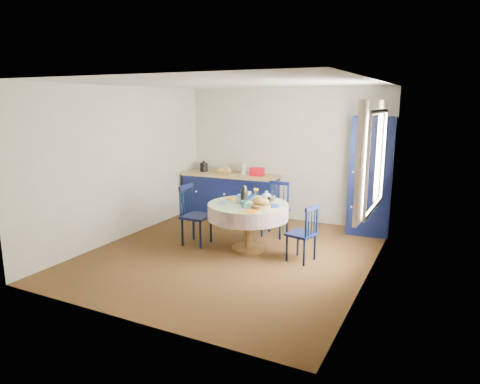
% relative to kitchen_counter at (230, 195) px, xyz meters
% --- Properties ---
extents(floor, '(4.50, 4.50, 0.00)m').
position_rel_kitchen_counter_xyz_m(floor, '(1.00, -1.90, -0.44)').
color(floor, black).
rests_on(floor, ground).
extents(ceiling, '(4.50, 4.50, 0.00)m').
position_rel_kitchen_counter_xyz_m(ceiling, '(1.00, -1.90, 2.06)').
color(ceiling, white).
rests_on(ceiling, wall_back).
extents(wall_back, '(4.00, 0.02, 2.50)m').
position_rel_kitchen_counter_xyz_m(wall_back, '(1.00, 0.35, 0.81)').
color(wall_back, silver).
rests_on(wall_back, floor).
extents(wall_left, '(0.02, 4.50, 2.50)m').
position_rel_kitchen_counter_xyz_m(wall_left, '(-1.00, -1.90, 0.81)').
color(wall_left, silver).
rests_on(wall_left, floor).
extents(wall_right, '(0.02, 4.50, 2.50)m').
position_rel_kitchen_counter_xyz_m(wall_right, '(3.00, -1.90, 0.81)').
color(wall_right, silver).
rests_on(wall_right, floor).
extents(window, '(0.10, 1.74, 1.45)m').
position_rel_kitchen_counter_xyz_m(window, '(2.95, -1.60, 1.08)').
color(window, white).
rests_on(window, wall_right).
extents(kitchen_counter, '(1.95, 0.70, 1.10)m').
position_rel_kitchen_counter_xyz_m(kitchen_counter, '(0.00, 0.00, 0.00)').
color(kitchen_counter, black).
rests_on(kitchen_counter, floor).
extents(pantry_cabinet, '(0.74, 0.55, 2.01)m').
position_rel_kitchen_counter_xyz_m(pantry_cabinet, '(2.66, 0.10, 0.56)').
color(pantry_cabinet, black).
rests_on(pantry_cabinet, floor).
extents(dining_table, '(1.22, 1.22, 1.02)m').
position_rel_kitchen_counter_xyz_m(dining_table, '(1.17, -1.64, 0.17)').
color(dining_table, brown).
rests_on(dining_table, floor).
extents(chair_left, '(0.42, 0.44, 0.96)m').
position_rel_kitchen_counter_xyz_m(chair_left, '(0.26, -1.73, 0.04)').
color(chair_left, black).
rests_on(chair_left, floor).
extents(chair_far, '(0.42, 0.40, 0.91)m').
position_rel_kitchen_counter_xyz_m(chair_far, '(1.26, -0.73, 0.02)').
color(chair_far, black).
rests_on(chair_far, floor).
extents(chair_right, '(0.43, 0.44, 0.83)m').
position_rel_kitchen_counter_xyz_m(chair_right, '(2.07, -1.70, -0.02)').
color(chair_right, black).
rests_on(chair_right, floor).
extents(mug_a, '(0.11, 0.11, 0.09)m').
position_rel_kitchen_counter_xyz_m(mug_a, '(1.02, -1.64, 0.34)').
color(mug_a, silver).
rests_on(mug_a, dining_table).
extents(mug_b, '(0.11, 0.11, 0.10)m').
position_rel_kitchen_counter_xyz_m(mug_b, '(1.22, -1.89, 0.35)').
color(mug_b, '#2A685F').
rests_on(mug_b, dining_table).
extents(mug_c, '(0.11, 0.11, 0.09)m').
position_rel_kitchen_counter_xyz_m(mug_c, '(1.43, -1.37, 0.34)').
color(mug_c, black).
rests_on(mug_c, dining_table).
extents(mug_d, '(0.10, 0.10, 0.09)m').
position_rel_kitchen_counter_xyz_m(mug_d, '(0.98, -1.24, 0.34)').
color(mug_d, silver).
rests_on(mug_d, dining_table).
extents(cobalt_bowl, '(0.27, 0.27, 0.07)m').
position_rel_kitchen_counter_xyz_m(cobalt_bowl, '(1.00, -1.37, 0.33)').
color(cobalt_bowl, navy).
rests_on(cobalt_bowl, dining_table).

